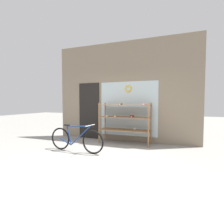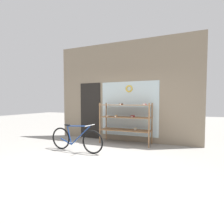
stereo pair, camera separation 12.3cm
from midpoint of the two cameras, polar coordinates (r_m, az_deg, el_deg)
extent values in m
plane|color=gray|center=(4.36, -6.56, -15.28)|extent=(30.00, 30.00, 0.00)
cube|color=gray|center=(6.26, 3.13, 6.63)|extent=(5.16, 0.08, 3.51)
cube|color=silver|center=(6.15, 4.75, 1.06)|extent=(2.05, 0.02, 1.90)
cube|color=black|center=(6.74, -7.99, 0.38)|extent=(0.84, 0.03, 2.10)
torus|color=gold|center=(6.14, 4.73, 7.59)|extent=(0.26, 0.06, 0.26)
cylinder|color=#8E6642|center=(5.89, -4.84, -3.64)|extent=(0.04, 0.04, 1.36)
cylinder|color=#8E6642|center=(5.38, 11.20, -4.34)|extent=(0.04, 0.04, 1.36)
cylinder|color=#8E6642|center=(6.36, -2.78, -3.12)|extent=(0.04, 0.04, 1.36)
cylinder|color=#8E6642|center=(5.89, 12.08, -3.70)|extent=(0.04, 0.04, 1.36)
cube|color=#8E6642|center=(5.86, 3.61, -5.86)|extent=(1.69, 0.57, 0.02)
cube|color=#8E6642|center=(5.81, 3.63, -1.70)|extent=(1.69, 0.57, 0.02)
cube|color=#8E6642|center=(5.79, 3.64, 2.30)|extent=(1.69, 0.57, 0.02)
torus|color=beige|center=(6.01, -2.20, -1.27)|extent=(0.12, 0.12, 0.04)
cube|color=white|center=(5.95, -2.45, -1.32)|extent=(0.05, 0.00, 0.04)
cylinder|color=maroon|center=(5.78, 5.94, -1.37)|extent=(0.14, 0.14, 0.06)
cube|color=white|center=(5.70, 5.74, -1.53)|extent=(0.05, 0.00, 0.04)
ellipsoid|color=#AD7F4C|center=(5.75, 0.50, -1.31)|extent=(0.10, 0.08, 0.07)
cube|color=white|center=(5.70, 0.30, -1.52)|extent=(0.05, 0.00, 0.04)
torus|color=pink|center=(5.52, 9.77, 2.53)|extent=(0.13, 0.13, 0.04)
cube|color=white|center=(5.45, 9.62, 2.48)|extent=(0.05, 0.00, 0.04)
torus|color=#4C2D1E|center=(5.71, 2.14, 2.60)|extent=(0.15, 0.15, 0.04)
cube|color=white|center=(5.63, 1.88, 2.55)|extent=(0.05, 0.00, 0.04)
ellipsoid|color=beige|center=(5.87, 6.84, -5.39)|extent=(0.11, 0.09, 0.07)
cube|color=white|center=(5.82, 6.69, -5.66)|extent=(0.05, 0.00, 0.04)
torus|color=black|center=(5.38, -17.12, -8.30)|extent=(0.64, 0.08, 0.64)
torus|color=black|center=(4.75, -7.03, -9.72)|extent=(0.64, 0.08, 0.64)
cylinder|color=navy|center=(4.93, -11.01, -7.63)|extent=(0.65, 0.07, 0.59)
cylinder|color=navy|center=(4.93, -11.69, -4.55)|extent=(0.77, 0.07, 0.07)
cylinder|color=navy|center=(5.16, -14.50, -7.41)|extent=(0.17, 0.04, 0.53)
cylinder|color=navy|center=(5.27, -15.53, -9.31)|extent=(0.39, 0.05, 0.17)
ellipsoid|color=black|center=(5.16, -15.14, -4.14)|extent=(0.22, 0.10, 0.06)
cylinder|color=#B2B2B7|center=(4.71, -7.92, -4.38)|extent=(0.05, 0.46, 0.02)
camera|label=1|loc=(0.06, -90.71, -0.04)|focal=28.00mm
camera|label=2|loc=(0.06, 89.29, 0.04)|focal=28.00mm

